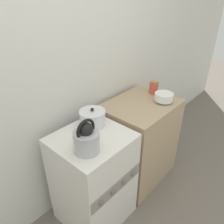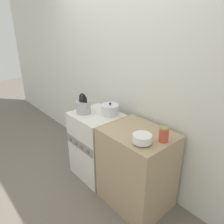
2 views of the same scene
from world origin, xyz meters
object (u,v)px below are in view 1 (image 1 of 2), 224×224
(stove, at_px, (94,179))
(enamel_bowl, at_px, (164,97))
(cooking_pot, at_px, (93,118))
(storage_jar, at_px, (154,87))
(kettle, at_px, (87,139))

(stove, height_order, enamel_bowl, enamel_bowl)
(cooking_pot, height_order, enamel_bowl, cooking_pot)
(cooking_pot, relative_size, storage_jar, 1.52)
(stove, xyz_separation_m, kettle, (-0.13, -0.09, 0.53))
(stove, xyz_separation_m, enamel_bowl, (0.84, -0.12, 0.50))
(kettle, bearing_deg, storage_jar, 8.29)
(kettle, distance_m, storage_jar, 1.08)
(cooking_pot, relative_size, enamel_bowl, 1.19)
(enamel_bowl, bearing_deg, kettle, 178.66)
(kettle, bearing_deg, enamel_bowl, -1.34)
(enamel_bowl, bearing_deg, storage_jar, 60.39)
(enamel_bowl, relative_size, storage_jar, 1.28)
(kettle, height_order, enamel_bowl, kettle)
(stove, xyz_separation_m, cooking_pot, (0.13, 0.12, 0.50))
(cooking_pot, bearing_deg, storage_jar, -3.73)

